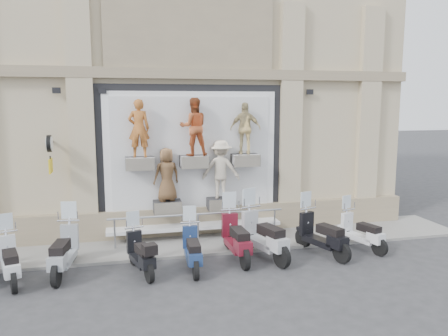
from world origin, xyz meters
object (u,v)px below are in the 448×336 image
Objects in this scene: scooter_b at (9,251)px; scooter_f at (236,228)px; scooter_e at (192,241)px; scooter_c at (63,241)px; scooter_d at (140,245)px; guard_rail at (198,229)px; scooter_g at (264,226)px; scooter_h at (322,226)px; scooter_i at (362,224)px; clock_sign_bracket at (50,149)px.

scooter_f is at bearing -14.92° from scooter_b.
scooter_f is at bearing 21.93° from scooter_e.
scooter_c is 4.21m from scooter_f.
scooter_b is 2.89m from scooter_d.
guard_rail is at bearing 29.32° from scooter_c.
scooter_f is at bearing 156.58° from scooter_g.
guard_rail is 3.45m from scooter_h.
scooter_c is 1.16× the size of scooter_d.
guard_rail is 2.44m from scooter_d.
scooter_i is at bearing -17.90° from guard_rail.
scooter_b is at bearing 163.32° from scooter_i.
guard_rail is 2.95× the size of scooter_d.
scooter_g reaches higher than scooter_f.
scooter_c reaches higher than scooter_b.
guard_rail is 2.37× the size of scooter_g.
scooter_b is (-0.68, -2.06, -2.07)m from clock_sign_bracket.
scooter_f is at bearing 156.26° from scooter_h.
clock_sign_bracket is (-3.90, 0.47, 2.34)m from guard_rail.
scooter_d is 6.03m from scooter_i.
scooter_c is 3.02m from scooter_e.
scooter_e is at bearing -16.41° from scooter_d.
clock_sign_bracket is 0.56× the size of scooter_b.
scooter_f is 1.16× the size of scooter_i.
scooter_g reaches higher than scooter_d.
scooter_f reaches higher than scooter_i.
guard_rail is at bearing 117.37° from scooter_f.
scooter_c is (1.13, 0.21, 0.07)m from scooter_b.
scooter_c is at bearing 178.59° from scooter_f.
clock_sign_bracket reaches higher than scooter_f.
scooter_b is 1.01× the size of scooter_e.
scooter_f is 3.57m from scooter_i.
scooter_e is at bearing -162.62° from scooter_f.
scooter_h is at bearing 6.26° from scooter_e.
clock_sign_bracket reaches higher than scooter_i.
clock_sign_bracket is at bearing 149.29° from scooter_i.
scooter_c is (0.45, -1.85, -1.99)m from clock_sign_bracket.
scooter_g is (1.47, -1.45, 0.40)m from guard_rail.
scooter_c is (-3.45, -1.38, 0.34)m from guard_rail.
scooter_g is 1.59m from scooter_h.
guard_rail is 2.90× the size of scooter_i.
scooter_h is at bearing -16.34° from clock_sign_bracket.
scooter_d is at bearing 165.31° from scooter_i.
guard_rail is at bearing 144.16° from scooter_i.
clock_sign_bracket reaches higher than scooter_b.
scooter_h is (6.50, -0.19, -0.00)m from scooter_c.
scooter_c is at bearing 159.82° from scooter_h.
scooter_d is 0.96× the size of scooter_e.
scooter_g is at bearing 6.73° from scooter_c.
scooter_b is at bearing -108.32° from clock_sign_bracket.
scooter_f reaches higher than scooter_b.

